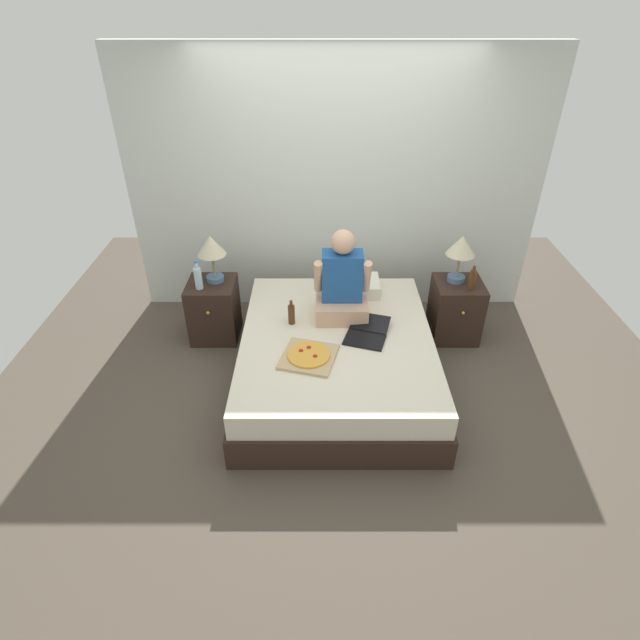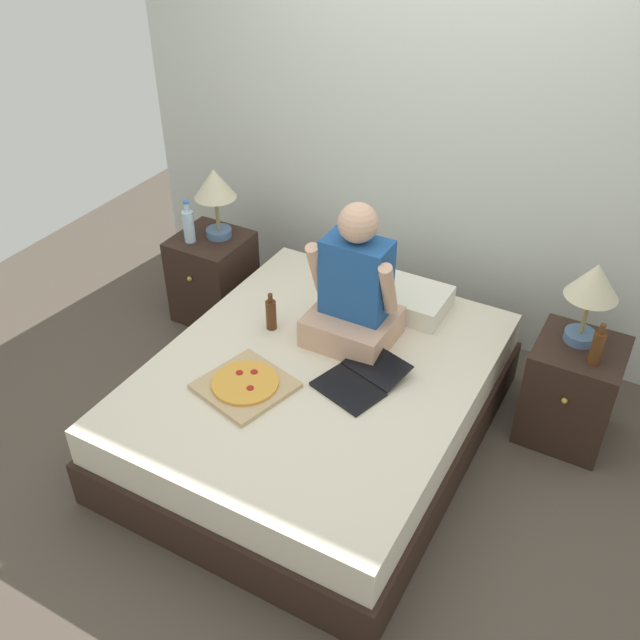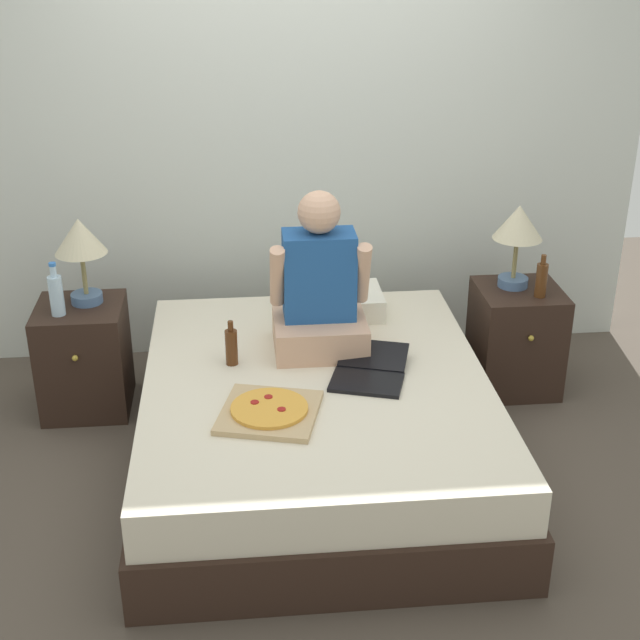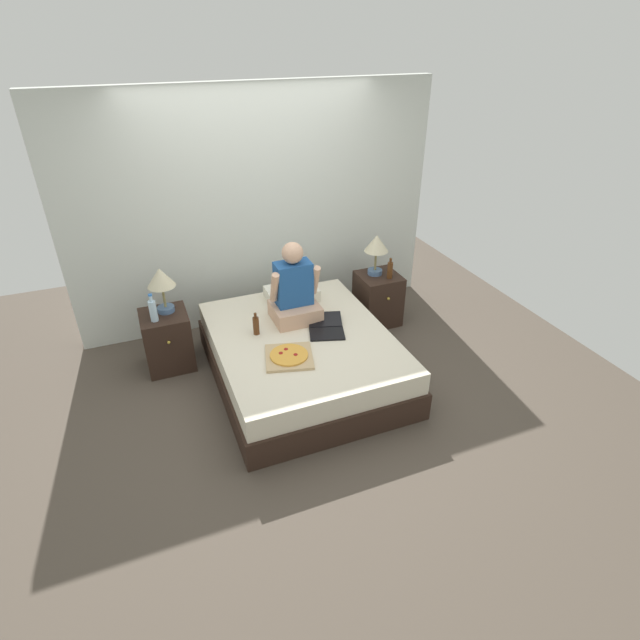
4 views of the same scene
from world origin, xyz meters
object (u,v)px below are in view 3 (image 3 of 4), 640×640
laptop (369,373)px  beer_bottle_on_bed (231,346)px  beer_bottle (541,279)px  bed (316,423)px  nightstand_right (516,338)px  lamp_on_right_nightstand (518,228)px  pizza_box (269,411)px  lamp_on_left_nightstand (80,242)px  nightstand_left (84,357)px  person_seated (319,292)px  water_bottle (56,294)px

laptop → beer_bottle_on_bed: 0.65m
beer_bottle → bed: bearing=-154.9°
nightstand_right → lamp_on_right_nightstand: 0.62m
beer_bottle → pizza_box: beer_bottle is taller
beer_bottle_on_bed → laptop: bearing=-17.2°
lamp_on_left_nightstand → beer_bottle_on_bed: bearing=-36.8°
lamp_on_right_nightstand → beer_bottle: 0.29m
pizza_box → beer_bottle_on_bed: (-0.15, 0.48, 0.07)m
beer_bottle → beer_bottle_on_bed: 1.66m
lamp_on_right_nightstand → lamp_on_left_nightstand: bearing=180.0°
nightstand_left → laptop: bearing=-26.4°
lamp_on_left_nightstand → person_seated: (1.16, -0.41, -0.15)m
lamp_on_right_nightstand → pizza_box: 1.75m
water_bottle → lamp_on_right_nightstand: size_ratio=0.61×
bed → lamp_on_left_nightstand: size_ratio=4.39×
bed → lamp_on_right_nightstand: (1.12, 0.72, 0.67)m
water_bottle → person_seated: 1.31m
nightstand_left → person_seated: (1.20, -0.36, 0.47)m
lamp_on_left_nightstand → pizza_box: bearing=-49.3°
pizza_box → nightstand_left: bearing=133.3°
nightstand_left → nightstand_right: 2.31m
person_seated → laptop: (0.19, -0.33, -0.27)m
beer_bottle_on_bed → lamp_on_right_nightstand: bearing=20.0°
lamp_on_right_nightstand → beer_bottle: size_ratio=1.96×
person_seated → pizza_box: person_seated is taller
lamp_on_left_nightstand → lamp_on_right_nightstand: same height
nightstand_right → beer_bottle: 0.40m
lamp_on_right_nightstand → beer_bottle: bearing=-56.3°
laptop → pizza_box: laptop is taller
lamp_on_right_nightstand → water_bottle: bearing=-176.6°
pizza_box → lamp_on_right_nightstand: bearing=37.4°
nightstand_left → beer_bottle: (2.38, -0.10, 0.39)m
laptop → beer_bottle_on_bed: (-0.62, 0.19, 0.07)m
water_bottle → nightstand_right: bearing=2.2°
lamp_on_right_nightstand → beer_bottle_on_bed: 1.64m
water_bottle → lamp_on_right_nightstand: (2.36, 0.14, 0.22)m
lamp_on_right_nightstand → person_seated: 1.16m
pizza_box → beer_bottle: bearing=31.3°
nightstand_left → bed: bearing=-30.3°
laptop → pizza_box: size_ratio=1.00×
pizza_box → water_bottle: bearing=138.4°
nightstand_left → water_bottle: bearing=-131.7°
water_bottle → pizza_box: (1.01, -0.89, -0.20)m
nightstand_left → lamp_on_left_nightstand: (0.04, 0.05, 0.62)m
beer_bottle → laptop: bearing=-149.0°
nightstand_left → laptop: 1.57m
nightstand_right → person_seated: bearing=-162.1°
bed → lamp_on_left_nightstand: (-1.11, 0.72, 0.67)m
lamp_on_right_nightstand → beer_bottle_on_bed: lamp_on_right_nightstand is taller
bed → water_bottle: size_ratio=7.15×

